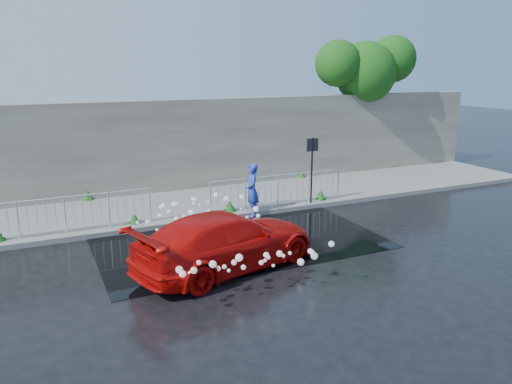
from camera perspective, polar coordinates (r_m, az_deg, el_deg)
ground at (r=13.54m, az=-2.36°, el=-7.12°), size 90.00×90.00×0.00m
pavement at (r=18.00m, az=-8.46°, el=-1.52°), size 30.00×4.00×0.15m
curb at (r=16.17m, az=-6.44°, el=-3.27°), size 30.00×0.25×0.16m
retaining_wall at (r=19.69m, az=-10.49°, el=5.21°), size 30.00×0.60×3.50m
puddle at (r=14.58m, az=-2.05°, el=-5.49°), size 8.00×5.00×0.01m
sign_post at (r=17.57m, az=6.42°, el=3.68°), size 0.45×0.06×2.50m
tree at (r=23.86m, az=12.51°, el=13.67°), size 5.11×2.80×6.28m
railing_left at (r=15.61m, az=-21.00°, el=-2.30°), size 5.05×0.05×1.10m
railing_right at (r=17.42m, az=2.52°, el=0.34°), size 5.05×0.05×1.10m
weeds at (r=17.36m, az=-8.82°, el=-1.30°), size 12.17×3.93×0.36m
water_spray at (r=13.04m, az=-3.87°, el=-4.59°), size 3.65×5.53×1.07m
red_car at (r=12.46m, az=-3.38°, el=-5.58°), size 5.26×3.27×1.42m
person at (r=16.59m, az=-0.44°, el=0.21°), size 0.57×0.74×1.79m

